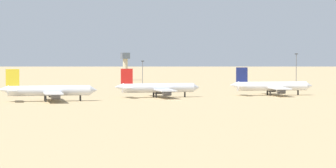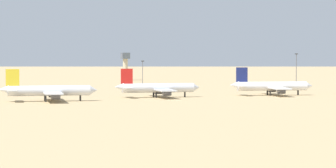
{
  "view_description": "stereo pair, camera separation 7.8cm",
  "coord_description": "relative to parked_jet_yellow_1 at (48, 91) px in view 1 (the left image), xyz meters",
  "views": [
    {
      "loc": [
        -102.92,
        -298.68,
        19.52
      ],
      "look_at": [
        0.39,
        10.84,
        6.0
      ],
      "focal_mm": 85.42,
      "sensor_mm": 36.0,
      "label": 1
    },
    {
      "loc": [
        -102.84,
        -298.7,
        19.52
      ],
      "look_at": [
        0.39,
        10.84,
        6.0
      ],
      "focal_mm": 85.42,
      "sensor_mm": 36.0,
      "label": 2
    }
  ],
  "objects": [
    {
      "name": "light_pole_east",
      "position": [
        155.21,
        92.28,
        6.18
      ],
      "size": [
        1.8,
        0.5,
        18.13
      ],
      "color": "#59595E",
      "rests_on": "ground"
    },
    {
      "name": "ridge_far_east",
      "position": [
        634.4,
        1168.54,
        38.36
      ],
      "size": [
        248.12,
        186.54,
        84.98
      ],
      "primitive_type": "pyramid",
      "rotation": [
        0.0,
        0.0,
        0.19
      ],
      "color": "slate",
      "rests_on": "ground"
    },
    {
      "name": "light_pole_mid",
      "position": [
        80.42,
        141.58,
        3.97
      ],
      "size": [
        1.8,
        0.5,
        13.83
      ],
      "color": "#59595E",
      "rests_on": "ground"
    },
    {
      "name": "parked_jet_yellow_1",
      "position": [
        0.0,
        0.0,
        0.0
      ],
      "size": [
        38.13,
        32.29,
        12.59
      ],
      "rotation": [
        0.0,
        0.0,
        -0.11
      ],
      "color": "silver",
      "rests_on": "ground"
    },
    {
      "name": "parked_jet_red_2",
      "position": [
        47.93,
        11.2,
        -0.13
      ],
      "size": [
        36.88,
        31.06,
        12.18
      ],
      "rotation": [
        0.0,
        0.0,
        -0.07
      ],
      "color": "silver",
      "rests_on": "ground"
    },
    {
      "name": "control_tower",
      "position": [
        87.48,
        205.33,
        6.97
      ],
      "size": [
        5.2,
        5.2,
        18.4
      ],
      "color": "#C6B793",
      "rests_on": "ground"
    },
    {
      "name": "ground",
      "position": [
        49.31,
        -8.56,
        -4.13
      ],
      "size": [
        4000.0,
        4000.0,
        0.0
      ],
      "primitive_type": "plane",
      "color": "tan"
    },
    {
      "name": "ridge_east",
      "position": [
        335.63,
        1058.18,
        35.89
      ],
      "size": [
        315.39,
        285.67,
        80.04
      ],
      "primitive_type": "pyramid",
      "rotation": [
        0.0,
        0.0,
        -0.12
      ],
      "color": "slate",
      "rests_on": "ground"
    },
    {
      "name": "parked_jet_navy_3",
      "position": [
        100.12,
        10.19,
        -0.07
      ],
      "size": [
        37.34,
        31.83,
        12.37
      ],
      "rotation": [
        0.0,
        0.0,
        -0.17
      ],
      "color": "white",
      "rests_on": "ground"
    }
  ]
}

